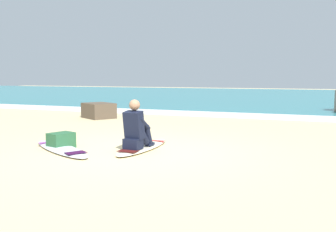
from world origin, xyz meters
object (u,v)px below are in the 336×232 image
surfboard_spare_near (61,148)px  surfboard_main (143,147)px  shoreline_rock (99,111)px  surfer_seated (136,129)px  beach_bag (61,141)px

surfboard_spare_near → surfboard_main: bearing=28.6°
surfboard_main → surfboard_spare_near: 1.63m
surfboard_main → shoreline_rock: 5.93m
surfer_seated → beach_bag: size_ratio=1.97×
surfboard_main → surfer_seated: size_ratio=2.18×
surfer_seated → beach_bag: 1.62m
surfboard_main → beach_bag: bearing=-158.5°
surfboard_main → surfer_seated: surfer_seated is taller
surfer_seated → surfboard_main: bearing=92.3°
surfboard_main → surfboard_spare_near: size_ratio=0.92×
surfer_seated → surfboard_spare_near: surfer_seated is taller
surfboard_main → surfboard_spare_near: (-1.43, -0.78, -0.00)m
surfboard_spare_near → shoreline_rock: bearing=115.4°
shoreline_rock → beach_bag: size_ratio=2.26×
surfboard_spare_near → shoreline_rock: size_ratio=2.05×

